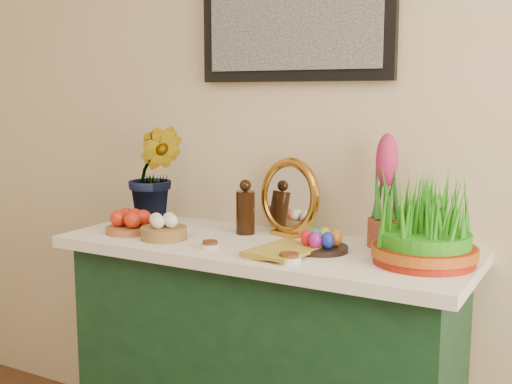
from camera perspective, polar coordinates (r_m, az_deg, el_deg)
sideboard at (r=2.32m, az=0.62°, el=-15.77°), size 1.30×0.45×0.85m
tablecloth at (r=2.17m, az=0.64°, el=-5.04°), size 1.40×0.55×0.04m
hyacinth_green at (r=2.49m, az=-8.98°, el=2.98°), size 0.32×0.31×0.50m
apple_bowl at (r=2.36m, az=-11.22°, el=-2.74°), size 0.21×0.21×0.08m
garlic_basket at (r=2.24m, az=-8.20°, el=-3.24°), size 0.18×0.18×0.09m
vinegar_cruet at (r=2.29m, az=-0.95°, el=-1.60°), size 0.07×0.07×0.20m
mirror at (r=2.26m, az=2.96°, el=-0.53°), size 0.28×0.15×0.28m
book at (r=2.06m, az=0.50°, el=-4.83°), size 0.19×0.25×0.03m
spice_dish_left at (r=2.09m, az=-4.11°, el=-4.72°), size 0.06×0.06×0.03m
spice_dish_right at (r=1.92m, az=2.95°, el=-5.91°), size 0.07×0.07×0.03m
egg_plate at (r=2.06m, az=5.71°, el=-4.48°), size 0.21×0.21×0.07m
hyacinth_pink at (r=2.13m, az=11.47°, el=-0.38°), size 0.11×0.11×0.37m
wheatgrass_sabzeh at (r=1.95m, az=14.80°, el=-3.00°), size 0.31×0.31×0.25m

